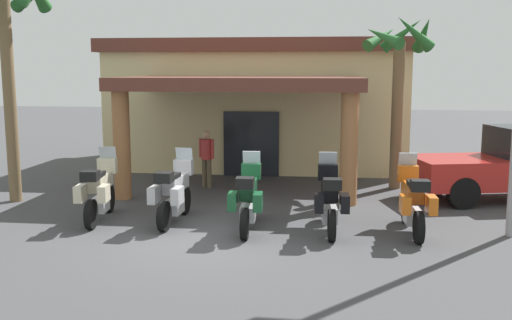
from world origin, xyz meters
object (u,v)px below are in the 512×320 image
(motorcycle_cream, at_px, (99,191))
(motorcycle_black, at_px, (330,199))
(palm_tree_near_portico, at_px, (399,64))
(motorcycle_green, at_px, (248,198))
(motorcycle_orange, at_px, (413,201))
(pedestrian, at_px, (207,155))
(palm_tree_roadside, at_px, (5,24))
(motel_building, at_px, (261,102))
(motorcycle_silver, at_px, (174,192))

(motorcycle_cream, xyz_separation_m, motorcycle_black, (5.24, -0.18, 0.00))
(palm_tree_near_portico, bearing_deg, motorcycle_green, -125.14)
(motorcycle_orange, distance_m, pedestrian, 6.85)
(motorcycle_cream, bearing_deg, pedestrian, -28.79)
(motorcycle_green, relative_size, motorcycle_orange, 1.00)
(motorcycle_cream, bearing_deg, palm_tree_roadside, 54.32)
(motel_building, distance_m, motorcycle_orange, 10.06)
(palm_tree_near_portico, bearing_deg, motorcycle_black, -110.23)
(pedestrian, bearing_deg, motorcycle_green, -131.11)
(motorcycle_silver, xyz_separation_m, palm_tree_roadside, (-4.75, 1.53, 3.89))
(motorcycle_silver, relative_size, motorcycle_green, 1.00)
(motorcycle_orange, bearing_deg, motorcycle_black, 90.23)
(motel_building, xyz_separation_m, pedestrian, (-0.97, -4.70, -1.30))
(motel_building, xyz_separation_m, motorcycle_cream, (-2.55, -8.81, -1.57))
(motorcycle_cream, height_order, motorcycle_orange, same)
(motorcycle_black, xyz_separation_m, palm_tree_near_portico, (1.83, 4.96, 2.89))
(motorcycle_silver, relative_size, palm_tree_roadside, 0.37)
(motorcycle_black, bearing_deg, motorcycle_orange, -91.62)
(pedestrian, xyz_separation_m, palm_tree_near_portico, (5.49, 0.67, 2.63))
(motorcycle_silver, xyz_separation_m, motorcycle_green, (1.75, -0.36, 0.00))
(motorcycle_silver, xyz_separation_m, palm_tree_near_portico, (5.32, 4.72, 2.89))
(pedestrian, xyz_separation_m, palm_tree_roadside, (-4.58, -2.52, 3.62))
(motorcycle_silver, distance_m, motorcycle_orange, 5.24)
(motorcycle_cream, bearing_deg, motorcycle_silver, -95.82)
(motorcycle_black, distance_m, palm_tree_near_portico, 6.03)
(motorcycle_silver, bearing_deg, palm_tree_roadside, 73.46)
(motel_building, xyz_separation_m, palm_tree_near_portico, (4.52, -4.03, 1.33))
(motorcycle_green, distance_m, pedestrian, 4.81)
(motorcycle_black, bearing_deg, motorcycle_cream, 83.36)
(motorcycle_orange, bearing_deg, palm_tree_near_portico, -3.77)
(motorcycle_cream, height_order, palm_tree_roadside, palm_tree_roadside)
(motel_building, relative_size, motorcycle_green, 4.77)
(motel_building, relative_size, palm_tree_roadside, 1.75)
(motorcycle_silver, height_order, motorcycle_green, same)
(motorcycle_silver, distance_m, palm_tree_roadside, 6.33)
(motorcycle_orange, relative_size, palm_tree_roadside, 0.37)
(pedestrian, bearing_deg, motorcycle_silver, -152.20)
(motorcycle_cream, relative_size, motorcycle_green, 1.00)
(motorcycle_silver, bearing_deg, pedestrian, 3.70)
(motorcycle_silver, xyz_separation_m, pedestrian, (-0.17, 4.05, 0.27))
(motorcycle_black, height_order, palm_tree_near_portico, palm_tree_near_portico)
(motorcycle_black, bearing_deg, motorcycle_silver, 81.39)
(pedestrian, bearing_deg, motel_building, 13.75)
(motel_building, distance_m, motorcycle_black, 9.51)
(motorcycle_silver, height_order, palm_tree_near_portico, palm_tree_near_portico)
(motorcycle_black, bearing_deg, palm_tree_near_portico, -24.90)
(motorcycle_green, height_order, motorcycle_orange, same)
(motel_building, height_order, palm_tree_near_portico, palm_tree_near_portico)
(motorcycle_black, distance_m, palm_tree_roadside, 9.28)
(motel_building, height_order, motorcycle_black, motel_building)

